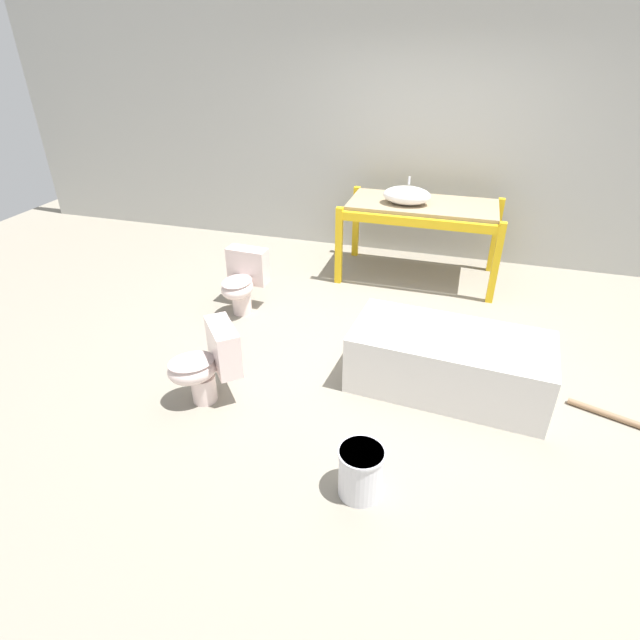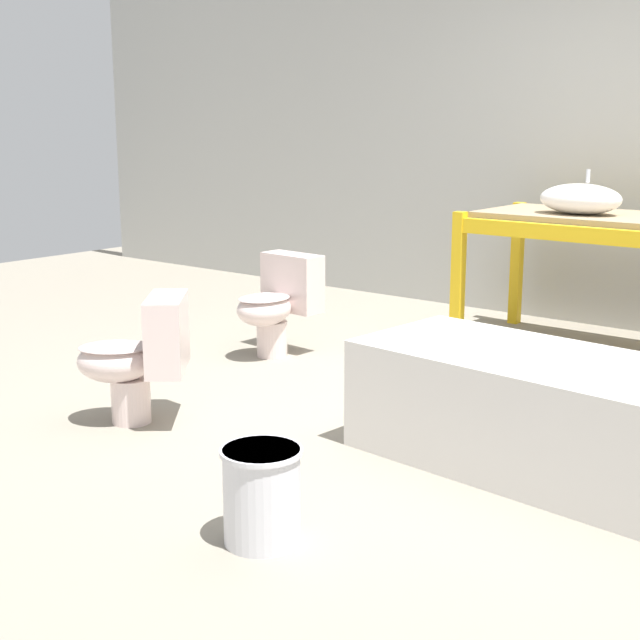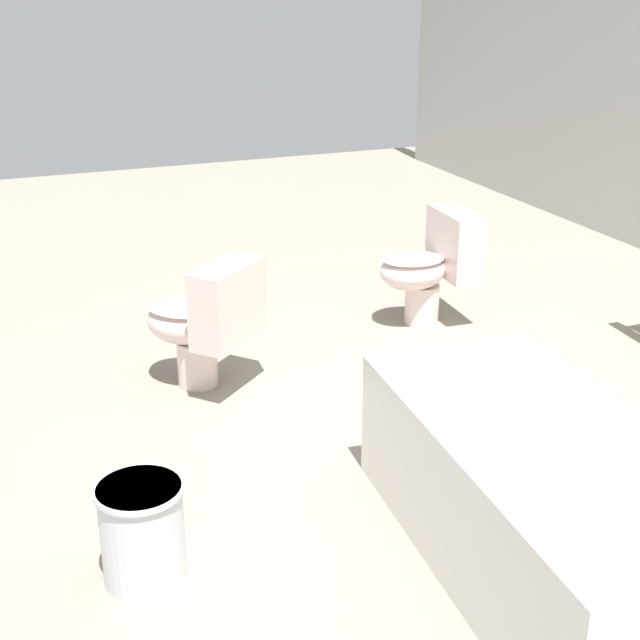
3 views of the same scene
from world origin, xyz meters
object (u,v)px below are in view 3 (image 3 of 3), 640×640
Objects in this scene: toilet_near at (432,263)px; toilet_far at (204,319)px; bucket_white at (142,531)px; bathtub_main at (546,491)px.

toilet_near and toilet_far have the same top height.
toilet_near is 1.82× the size of bucket_white.
toilet_far is (-1.70, -0.65, 0.06)m from bathtub_main.
toilet_near is 1.00× the size of toilet_far.
bucket_white is at bearing 25.68° from toilet_far.
bathtub_main is 4.56× the size of bucket_white.
toilet_far reaches higher than bucket_white.
toilet_far is 1.41m from bucket_white.
toilet_near is 2.50m from bucket_white.
bathtub_main is 2.50× the size of toilet_far.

